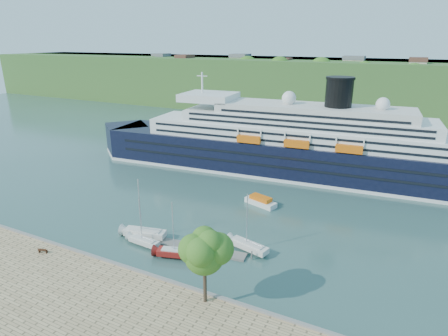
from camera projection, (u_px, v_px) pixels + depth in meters
ground at (126, 272)px, 55.73m from camera, size 400.00×400.00×0.00m
far_hillside at (330, 86)px, 174.65m from camera, size 400.00×50.00×24.00m
quay_coping at (124, 266)px, 55.18m from camera, size 220.00×0.50×0.30m
cruise_ship at (287, 125)px, 93.63m from camera, size 111.53×25.54×24.83m
park_bench at (43, 250)px, 58.82m from camera, size 1.57×1.04×0.93m
promenade_tree at (205, 263)px, 46.25m from camera, size 6.79×6.79×11.25m
floating_pontoon at (194, 248)px, 61.90m from camera, size 17.84×4.13×0.39m
sailboat_white_near at (143, 224)px, 61.59m from camera, size 6.33×2.18×8.03m
sailboat_red at (176, 232)px, 57.86m from camera, size 7.40×3.89×9.21m
sailboat_white_far at (249, 225)px, 59.68m from camera, size 7.68×3.70×9.56m
tender_launch at (261, 201)px, 78.06m from camera, size 7.38×4.35×1.93m
sailboat_extra at (143, 211)px, 63.51m from camera, size 8.40×3.94×10.46m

